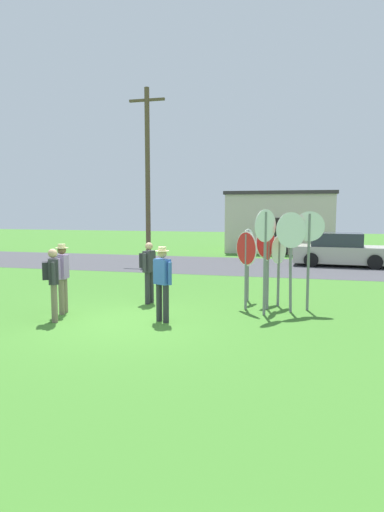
{
  "coord_description": "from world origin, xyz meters",
  "views": [
    {
      "loc": [
        3.79,
        -9.1,
        2.59
      ],
      "look_at": [
        0.93,
        2.44,
        1.3
      ],
      "focal_mm": 30.33,
      "sensor_mm": 36.0,
      "label": 1
    }
  ],
  "objects_px": {
    "stop_sign_leaning_left": "(265,243)",
    "person_in_teal": "(63,274)",
    "stop_sign_leaning_right": "(279,258)",
    "person_holding_notes": "(53,279)",
    "person_in_dark_shirt": "(162,280)",
    "stop_sign_center_cluster": "(248,253)",
    "person_near_signs": "(148,268)",
    "stop_sign_far_back": "(309,243)",
    "stop_sign_nearest": "(266,250)",
    "stop_sign_rear_right": "(291,243)",
    "stop_sign_rear_left": "(246,256)",
    "utility_pole": "(148,172)",
    "stop_sign_low_front": "(268,253)",
    "parked_car_on_street": "(341,251)"
  },
  "relations": [
    {
      "from": "stop_sign_center_cluster",
      "to": "stop_sign_leaning_right",
      "type": "distance_m",
      "value": 1.01
    },
    {
      "from": "utility_pole",
      "to": "parked_car_on_street",
      "type": "height_order",
      "value": "utility_pole"
    },
    {
      "from": "person_holding_notes",
      "to": "stop_sign_rear_right",
      "type": "bearing_deg",
      "value": 23.23
    },
    {
      "from": "stop_sign_nearest",
      "to": "person_holding_notes",
      "type": "distance_m",
      "value": 5.63
    },
    {
      "from": "utility_pole",
      "to": "person_holding_notes",
      "type": "relative_size",
      "value": 5.0
    },
    {
      "from": "person_in_dark_shirt",
      "to": "person_holding_notes",
      "type": "height_order",
      "value": "person_in_dark_shirt"
    },
    {
      "from": "stop_sign_rear_right",
      "to": "person_near_signs",
      "type": "distance_m",
      "value": 3.88
    },
    {
      "from": "person_holding_notes",
      "to": "person_near_signs",
      "type": "height_order",
      "value": "same"
    },
    {
      "from": "stop_sign_rear_right",
      "to": "stop_sign_far_back",
      "type": "bearing_deg",
      "value": 33.43
    },
    {
      "from": "person_in_teal",
      "to": "stop_sign_far_back",
      "type": "bearing_deg",
      "value": 17.14
    },
    {
      "from": "stop_sign_center_cluster",
      "to": "stop_sign_low_front",
      "type": "distance_m",
      "value": 1.13
    },
    {
      "from": "stop_sign_far_back",
      "to": "person_holding_notes",
      "type": "xyz_separation_m",
      "value": [
        -5.73,
        -2.56,
        -0.76
      ]
    },
    {
      "from": "stop_sign_leaning_left",
      "to": "person_in_teal",
      "type": "height_order",
      "value": "stop_sign_leaning_left"
    },
    {
      "from": "stop_sign_center_cluster",
      "to": "stop_sign_rear_right",
      "type": "distance_m",
      "value": 1.67
    },
    {
      "from": "stop_sign_far_back",
      "to": "stop_sign_leaning_right",
      "type": "bearing_deg",
      "value": 158.04
    },
    {
      "from": "stop_sign_low_front",
      "to": "stop_sign_rear_right",
      "type": "xyz_separation_m",
      "value": [
        0.57,
        -0.16,
        0.29
      ]
    },
    {
      "from": "parked_car_on_street",
      "to": "person_in_teal",
      "type": "relative_size",
      "value": 2.53
    },
    {
      "from": "stop_sign_far_back",
      "to": "stop_sign_nearest",
      "type": "distance_m",
      "value": 1.33
    },
    {
      "from": "utility_pole",
      "to": "person_in_teal",
      "type": "height_order",
      "value": "utility_pole"
    },
    {
      "from": "person_in_teal",
      "to": "stop_sign_center_cluster",
      "type": "bearing_deg",
      "value": 31.55
    },
    {
      "from": "utility_pole",
      "to": "parked_car_on_street",
      "type": "distance_m",
      "value": 9.95
    },
    {
      "from": "utility_pole",
      "to": "stop_sign_low_front",
      "type": "xyz_separation_m",
      "value": [
        6.57,
        -9.27,
        -2.95
      ]
    },
    {
      "from": "stop_sign_leaning_right",
      "to": "person_near_signs",
      "type": "xyz_separation_m",
      "value": [
        -3.49,
        -0.5,
        -0.31
      ]
    },
    {
      "from": "utility_pole",
      "to": "stop_sign_center_cluster",
      "type": "height_order",
      "value": "utility_pole"
    },
    {
      "from": "stop_sign_leaning_left",
      "to": "stop_sign_rear_right",
      "type": "relative_size",
      "value": 1.03
    },
    {
      "from": "person_holding_notes",
      "to": "person_near_signs",
      "type": "distance_m",
      "value": 2.8
    },
    {
      "from": "person_holding_notes",
      "to": "person_near_signs",
      "type": "bearing_deg",
      "value": 57.87
    },
    {
      "from": "stop_sign_rear_right",
      "to": "stop_sign_rear_left",
      "type": "relative_size",
      "value": 1.24
    },
    {
      "from": "utility_pole",
      "to": "parked_car_on_street",
      "type": "xyz_separation_m",
      "value": [
        9.21,
        0.41,
        -3.72
      ]
    },
    {
      "from": "stop_sign_leaning_left",
      "to": "stop_sign_low_front",
      "type": "xyz_separation_m",
      "value": [
        0.03,
        0.66,
        -0.32
      ]
    },
    {
      "from": "parked_car_on_street",
      "to": "stop_sign_nearest",
      "type": "bearing_deg",
      "value": -107.26
    },
    {
      "from": "stop_sign_rear_right",
      "to": "person_in_teal",
      "type": "height_order",
      "value": "stop_sign_rear_right"
    },
    {
      "from": "stop_sign_leaning_right",
      "to": "stop_sign_low_front",
      "type": "bearing_deg",
      "value": -119.7
    },
    {
      "from": "stop_sign_leaning_right",
      "to": "person_holding_notes",
      "type": "xyz_separation_m",
      "value": [
        -4.97,
        -2.87,
        -0.31
      ]
    },
    {
      "from": "stop_sign_leaning_right",
      "to": "parked_car_on_street",
      "type": "bearing_deg",
      "value": 75.49
    },
    {
      "from": "stop_sign_low_front",
      "to": "person_in_dark_shirt",
      "type": "xyz_separation_m",
      "value": [
        -2.25,
        -1.87,
        -0.47
      ]
    },
    {
      "from": "utility_pole",
      "to": "person_in_teal",
      "type": "bearing_deg",
      "value": -81.33
    },
    {
      "from": "stop_sign_nearest",
      "to": "person_in_teal",
      "type": "xyz_separation_m",
      "value": [
        -4.78,
        -2.47,
        -0.48
      ]
    },
    {
      "from": "utility_pole",
      "to": "person_holding_notes",
      "type": "xyz_separation_m",
      "value": [
        1.85,
        -11.7,
        -3.43
      ]
    },
    {
      "from": "stop_sign_center_cluster",
      "to": "stop_sign_rear_right",
      "type": "relative_size",
      "value": 0.81
    },
    {
      "from": "parked_car_on_street",
      "to": "person_in_dark_shirt",
      "type": "xyz_separation_m",
      "value": [
        -4.89,
        -11.54,
        0.3
      ]
    },
    {
      "from": "stop_sign_low_front",
      "to": "stop_sign_nearest",
      "type": "relative_size",
      "value": 1.0
    },
    {
      "from": "stop_sign_center_cluster",
      "to": "stop_sign_leaning_right",
      "type": "relative_size",
      "value": 1.07
    },
    {
      "from": "stop_sign_rear_left",
      "to": "person_near_signs",
      "type": "bearing_deg",
      "value": 178.32
    },
    {
      "from": "stop_sign_low_front",
      "to": "stop_sign_rear_right",
      "type": "bearing_deg",
      "value": -15.54
    },
    {
      "from": "stop_sign_rear_right",
      "to": "person_in_dark_shirt",
      "type": "distance_m",
      "value": 3.39
    },
    {
      "from": "stop_sign_leaning_right",
      "to": "person_in_dark_shirt",
      "type": "relative_size",
      "value": 1.1
    },
    {
      "from": "stop_sign_leaning_right",
      "to": "stop_sign_rear_right",
      "type": "bearing_deg",
      "value": -62.09
    },
    {
      "from": "stop_sign_leaning_left",
      "to": "stop_sign_far_back",
      "type": "height_order",
      "value": "stop_sign_leaning_left"
    },
    {
      "from": "stop_sign_rear_left",
      "to": "person_in_dark_shirt",
      "type": "bearing_deg",
      "value": -134.64
    }
  ]
}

